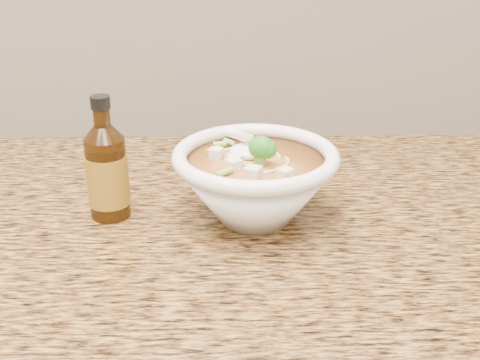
{
  "coord_description": "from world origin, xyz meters",
  "views": [
    {
      "loc": [
        0.22,
        0.95,
        1.28
      ],
      "look_at": [
        0.23,
        1.66,
        0.96
      ],
      "focal_mm": 45.0,
      "sensor_mm": 36.0,
      "label": 1
    }
  ],
  "objects": [
    {
      "name": "counter_slab",
      "position": [
        0.0,
        1.68,
        0.88
      ],
      "size": [
        4.0,
        0.68,
        0.04
      ],
      "primitive_type": "cube",
      "color": "olive",
      "rests_on": "cabinet"
    },
    {
      "name": "hot_sauce_bottle",
      "position": [
        0.06,
        1.67,
        0.96
      ],
      "size": [
        0.06,
        0.06,
        0.17
      ],
      "rotation": [
        0.0,
        0.0,
        -0.0
      ],
      "color": "#402308",
      "rests_on": "counter_slab"
    },
    {
      "name": "soup_bowl",
      "position": [
        0.25,
        1.66,
        0.95
      ],
      "size": [
        0.22,
        0.24,
        0.12
      ],
      "rotation": [
        0.0,
        0.0,
        -0.02
      ],
      "color": "white",
      "rests_on": "counter_slab"
    }
  ]
}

